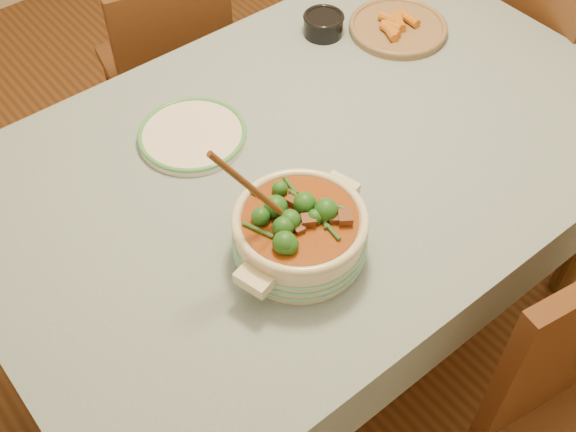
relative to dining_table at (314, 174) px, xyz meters
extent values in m
plane|color=#492814|center=(0.00, 0.00, -0.66)|extent=(4.50, 4.50, 0.00)
cube|color=brown|center=(0.00, 0.00, 0.06)|extent=(1.60, 1.00, 0.05)
cube|color=#7F94A5|center=(0.00, 0.00, 0.09)|extent=(1.68, 1.08, 0.01)
cylinder|color=brown|center=(-0.73, 0.43, -0.31)|extent=(0.07, 0.07, 0.70)
cylinder|color=brown|center=(0.73, 0.43, -0.31)|extent=(0.07, 0.07, 0.70)
cylinder|color=beige|center=(-0.23, -0.22, 0.14)|extent=(0.33, 0.33, 0.11)
torus|color=beige|center=(-0.23, -0.22, 0.20)|extent=(0.28, 0.28, 0.02)
cube|color=beige|center=(-0.08, -0.18, 0.16)|extent=(0.06, 0.08, 0.03)
cube|color=beige|center=(-0.38, -0.26, 0.16)|extent=(0.06, 0.08, 0.03)
cylinder|color=#924615|center=(-0.23, -0.22, 0.19)|extent=(0.24, 0.24, 0.02)
cylinder|color=white|center=(-0.21, 0.21, 0.10)|extent=(0.32, 0.32, 0.02)
torus|color=#459958|center=(-0.21, 0.21, 0.11)|extent=(0.27, 0.27, 0.01)
cylinder|color=black|center=(0.32, 0.34, 0.12)|extent=(0.13, 0.13, 0.06)
torus|color=black|center=(0.32, 0.34, 0.15)|extent=(0.12, 0.12, 0.01)
cylinder|color=black|center=(0.32, 0.34, 0.14)|extent=(0.09, 0.09, 0.01)
cylinder|color=#917450|center=(0.49, 0.21, 0.10)|extent=(0.28, 0.28, 0.02)
torus|color=#917450|center=(0.49, 0.21, 0.11)|extent=(0.28, 0.28, 0.02)
cube|color=#523219|center=(0.10, 0.91, -0.25)|extent=(0.46, 0.46, 0.04)
cube|color=#523219|center=(0.06, 0.74, -0.05)|extent=(0.38, 0.12, 0.41)
cylinder|color=#523219|center=(0.29, 1.03, -0.46)|extent=(0.04, 0.04, 0.41)
cylinder|color=#523219|center=(-0.03, 1.10, -0.46)|extent=(0.04, 0.04, 0.41)
cylinder|color=#523219|center=(0.22, 0.71, -0.46)|extent=(0.04, 0.04, 0.41)
cylinder|color=#523219|center=(-0.10, 0.78, -0.46)|extent=(0.04, 0.04, 0.41)
cube|color=#523219|center=(1.12, 0.01, -0.18)|extent=(0.58, 0.58, 0.04)
cube|color=#523219|center=(0.92, 0.07, 0.07)|extent=(0.19, 0.44, 0.49)
cylinder|color=#523219|center=(1.36, 0.13, -0.42)|extent=(0.04, 0.04, 0.49)
cylinder|color=#523219|center=(0.87, -0.12, -0.42)|extent=(0.04, 0.04, 0.49)
cylinder|color=#523219|center=(1.00, 0.25, -0.42)|extent=(0.04, 0.04, 0.49)
camera|label=1|loc=(-0.84, -0.94, 1.31)|focal=45.00mm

